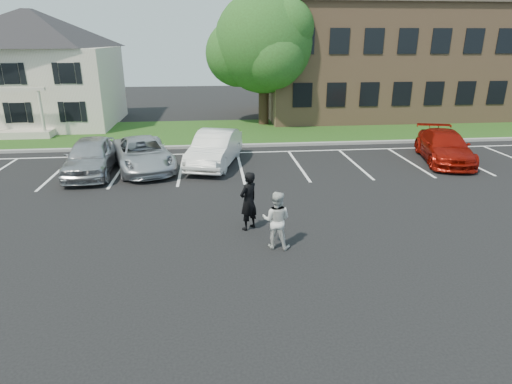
{
  "coord_description": "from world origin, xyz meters",
  "views": [
    {
      "loc": [
        -1.32,
        -11.51,
        5.79
      ],
      "look_at": [
        0.0,
        1.0,
        1.25
      ],
      "focal_mm": 30.0,
      "sensor_mm": 36.0,
      "label": 1
    }
  ],
  "objects_px": {
    "tree": "(265,45)",
    "car_white_sedan": "(215,149)",
    "car_silver_west": "(91,156)",
    "house": "(36,69)",
    "car_silver_minivan": "(143,154)",
    "man_white_shirt": "(276,220)",
    "man_black_suit": "(248,201)",
    "car_red_compact": "(444,147)",
    "office_building": "(406,60)"
  },
  "relations": [
    {
      "from": "tree",
      "to": "car_white_sedan",
      "type": "xyz_separation_m",
      "value": [
        -3.64,
        -9.96,
        -4.54
      ]
    },
    {
      "from": "car_silver_west",
      "to": "car_white_sedan",
      "type": "relative_size",
      "value": 0.96
    },
    {
      "from": "house",
      "to": "car_silver_minivan",
      "type": "distance_m",
      "value": 14.85
    },
    {
      "from": "tree",
      "to": "car_silver_west",
      "type": "relative_size",
      "value": 1.85
    },
    {
      "from": "car_white_sedan",
      "to": "car_silver_minivan",
      "type": "bearing_deg",
      "value": -159.38
    },
    {
      "from": "house",
      "to": "tree",
      "type": "distance_m",
      "value": 15.6
    },
    {
      "from": "house",
      "to": "man_white_shirt",
      "type": "distance_m",
      "value": 24.55
    },
    {
      "from": "house",
      "to": "car_white_sedan",
      "type": "xyz_separation_m",
      "value": [
        11.81,
        -11.47,
        -3.02
      ]
    },
    {
      "from": "man_black_suit",
      "to": "car_silver_minivan",
      "type": "relative_size",
      "value": 0.37
    },
    {
      "from": "car_silver_minivan",
      "to": "man_white_shirt",
      "type": "bearing_deg",
      "value": -76.41
    },
    {
      "from": "tree",
      "to": "man_white_shirt",
      "type": "xyz_separation_m",
      "value": [
        -2.01,
        -18.82,
        -4.49
      ]
    },
    {
      "from": "tree",
      "to": "car_white_sedan",
      "type": "height_order",
      "value": "tree"
    },
    {
      "from": "man_white_shirt",
      "to": "car_red_compact",
      "type": "relative_size",
      "value": 0.34
    },
    {
      "from": "man_black_suit",
      "to": "car_white_sedan",
      "type": "relative_size",
      "value": 0.39
    },
    {
      "from": "tree",
      "to": "car_red_compact",
      "type": "height_order",
      "value": "tree"
    },
    {
      "from": "house",
      "to": "man_black_suit",
      "type": "bearing_deg",
      "value": -56.06
    },
    {
      "from": "office_building",
      "to": "house",
      "type": "bearing_deg",
      "value": -175.72
    },
    {
      "from": "man_white_shirt",
      "to": "car_silver_west",
      "type": "distance_m",
      "value": 10.77
    },
    {
      "from": "car_silver_west",
      "to": "car_silver_minivan",
      "type": "bearing_deg",
      "value": 10.38
    },
    {
      "from": "house",
      "to": "office_building",
      "type": "height_order",
      "value": "office_building"
    },
    {
      "from": "car_silver_west",
      "to": "man_black_suit",
      "type": "bearing_deg",
      "value": -48.44
    },
    {
      "from": "house",
      "to": "car_white_sedan",
      "type": "height_order",
      "value": "house"
    },
    {
      "from": "tree",
      "to": "car_red_compact",
      "type": "relative_size",
      "value": 1.74
    },
    {
      "from": "car_red_compact",
      "to": "tree",
      "type": "bearing_deg",
      "value": 139.97
    },
    {
      "from": "office_building",
      "to": "car_silver_west",
      "type": "relative_size",
      "value": 4.71
    },
    {
      "from": "tree",
      "to": "man_black_suit",
      "type": "xyz_separation_m",
      "value": [
        -2.69,
        -17.46,
        -4.4
      ]
    },
    {
      "from": "office_building",
      "to": "man_black_suit",
      "type": "distance_m",
      "value": 25.56
    },
    {
      "from": "man_white_shirt",
      "to": "car_silver_west",
      "type": "relative_size",
      "value": 0.36
    },
    {
      "from": "car_silver_minivan",
      "to": "car_red_compact",
      "type": "distance_m",
      "value": 14.63
    },
    {
      "from": "man_white_shirt",
      "to": "car_silver_west",
      "type": "height_order",
      "value": "man_white_shirt"
    },
    {
      "from": "man_white_shirt",
      "to": "car_silver_west",
      "type": "xyz_separation_m",
      "value": [
        -7.17,
        8.03,
        -0.05
      ]
    },
    {
      "from": "car_silver_west",
      "to": "car_white_sedan",
      "type": "bearing_deg",
      "value": 5.87
    },
    {
      "from": "office_building",
      "to": "tree",
      "type": "height_order",
      "value": "tree"
    },
    {
      "from": "house",
      "to": "man_black_suit",
      "type": "distance_m",
      "value": 23.04
    },
    {
      "from": "man_black_suit",
      "to": "car_white_sedan",
      "type": "bearing_deg",
      "value": -124.66
    },
    {
      "from": "car_red_compact",
      "to": "office_building",
      "type": "bearing_deg",
      "value": 88.25
    },
    {
      "from": "office_building",
      "to": "man_black_suit",
      "type": "xyz_separation_m",
      "value": [
        -14.24,
        -20.99,
        -3.2
      ]
    },
    {
      "from": "car_white_sedan",
      "to": "man_black_suit",
      "type": "bearing_deg",
      "value": -67.62
    },
    {
      "from": "office_building",
      "to": "man_white_shirt",
      "type": "distance_m",
      "value": 26.34
    },
    {
      "from": "house",
      "to": "car_silver_minivan",
      "type": "xyz_separation_m",
      "value": [
        8.48,
        -11.78,
        -3.11
      ]
    },
    {
      "from": "man_black_suit",
      "to": "car_silver_west",
      "type": "relative_size",
      "value": 0.4
    },
    {
      "from": "tree",
      "to": "car_red_compact",
      "type": "xyz_separation_m",
      "value": [
        7.64,
        -10.47,
        -4.61
      ]
    },
    {
      "from": "man_white_shirt",
      "to": "car_red_compact",
      "type": "distance_m",
      "value": 12.77
    },
    {
      "from": "man_white_shirt",
      "to": "office_building",
      "type": "bearing_deg",
      "value": -102.79
    },
    {
      "from": "house",
      "to": "office_building",
      "type": "xyz_separation_m",
      "value": [
        27.0,
        2.02,
        0.33
      ]
    },
    {
      "from": "tree",
      "to": "car_silver_west",
      "type": "distance_m",
      "value": 14.87
    },
    {
      "from": "car_white_sedan",
      "to": "car_red_compact",
      "type": "distance_m",
      "value": 11.3
    },
    {
      "from": "office_building",
      "to": "car_white_sedan",
      "type": "xyz_separation_m",
      "value": [
        -15.19,
        -13.49,
        -3.35
      ]
    },
    {
      "from": "house",
      "to": "man_black_suit",
      "type": "xyz_separation_m",
      "value": [
        12.76,
        -18.97,
        -2.88
      ]
    },
    {
      "from": "office_building",
      "to": "car_white_sedan",
      "type": "relative_size",
      "value": 4.54
    }
  ]
}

